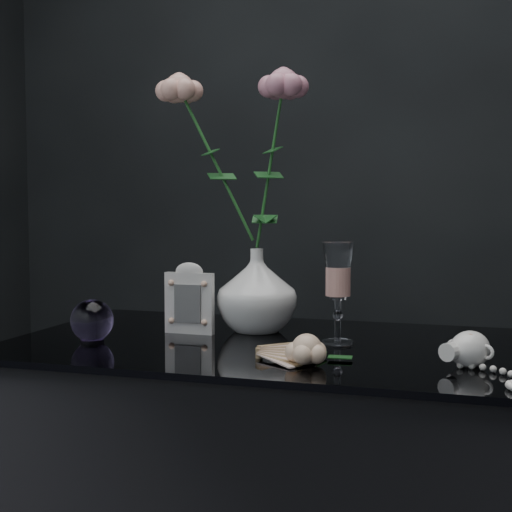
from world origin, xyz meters
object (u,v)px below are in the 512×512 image
(vase, at_px, (257,290))
(picture_frame, at_px, (189,298))
(pearl_jar, at_px, (470,348))
(paperweight, at_px, (92,321))
(loose_rose, at_px, (307,350))
(wine_glass, at_px, (338,293))

(vase, bearing_deg, picture_frame, -153.82)
(picture_frame, distance_m, pearl_jar, 0.56)
(picture_frame, xyz_separation_m, paperweight, (-0.14, -0.13, -0.03))
(vase, height_order, paperweight, vase)
(paperweight, xyz_separation_m, loose_rose, (0.43, -0.08, -0.01))
(wine_glass, relative_size, paperweight, 2.35)
(vase, bearing_deg, pearl_jar, -25.83)
(paperweight, relative_size, pearl_jar, 0.38)
(wine_glass, bearing_deg, picture_frame, 176.71)
(loose_rose, bearing_deg, vase, 146.11)
(picture_frame, xyz_separation_m, pearl_jar, (0.54, -0.14, -0.04))
(wine_glass, xyz_separation_m, paperweight, (-0.45, -0.12, -0.05))
(paperweight, height_order, pearl_jar, paperweight)
(wine_glass, bearing_deg, pearl_jar, -27.76)
(paperweight, bearing_deg, pearl_jar, -0.60)
(wine_glass, height_order, paperweight, wine_glass)
(picture_frame, bearing_deg, pearl_jar, -12.92)
(vase, xyz_separation_m, paperweight, (-0.26, -0.20, -0.04))
(loose_rose, bearing_deg, wine_glass, 110.35)
(vase, relative_size, paperweight, 2.10)
(picture_frame, bearing_deg, loose_rose, -34.22)
(wine_glass, distance_m, pearl_jar, 0.28)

